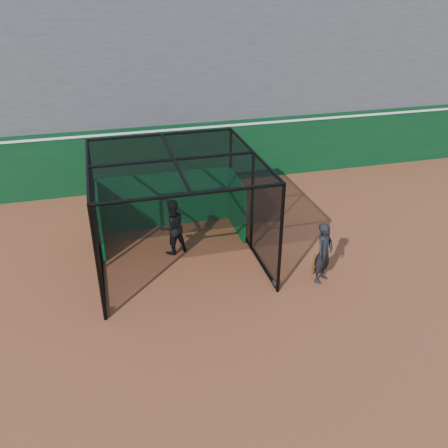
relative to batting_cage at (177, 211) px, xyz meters
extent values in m
plane|color=brown|center=(0.18, -2.78, -1.58)|extent=(120.00, 120.00, 0.00)
cube|color=#093316|center=(0.18, 5.72, -0.33)|extent=(50.00, 0.45, 2.50)
cube|color=white|center=(0.18, 5.72, 0.77)|extent=(50.00, 0.50, 0.08)
cube|color=#4C4C4F|center=(0.18, 9.60, 2.30)|extent=(50.00, 7.85, 7.75)
cube|color=#074E23|center=(0.00, 2.23, -0.63)|extent=(4.45, 0.10, 1.90)
cylinder|color=black|center=(-2.29, -2.18, -1.47)|extent=(0.08, 0.22, 0.22)
cylinder|color=black|center=(2.29, -2.18, -1.47)|extent=(0.08, 0.22, 0.22)
cylinder|color=black|center=(-2.29, 2.15, -1.47)|extent=(0.08, 0.22, 0.22)
cylinder|color=black|center=(2.29, 2.15, -1.47)|extent=(0.08, 0.22, 0.22)
imported|color=black|center=(-0.10, 0.40, -0.70)|extent=(1.03, 0.91, 1.76)
imported|color=black|center=(3.66, -2.18, -0.69)|extent=(0.77, 0.72, 1.78)
cylinder|color=#593819|center=(3.41, -2.13, -1.03)|extent=(0.14, 0.32, 0.82)
camera|label=1|loc=(-1.85, -12.18, 6.05)|focal=38.00mm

